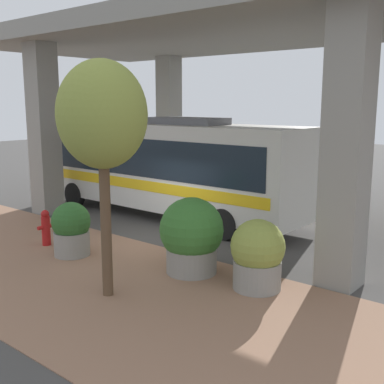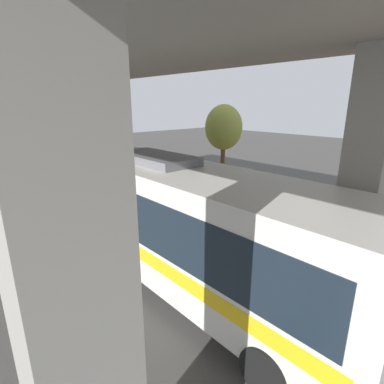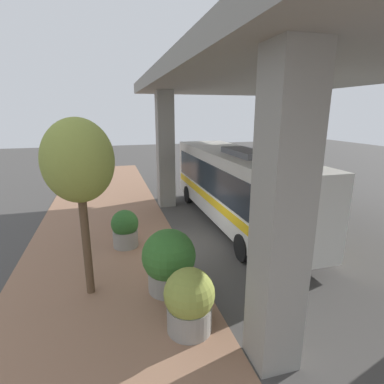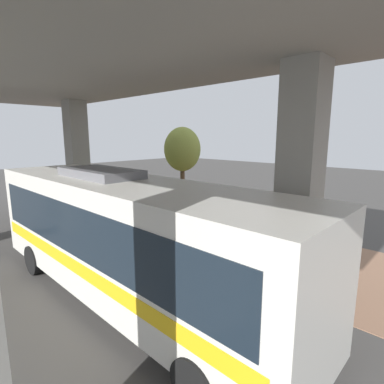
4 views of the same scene
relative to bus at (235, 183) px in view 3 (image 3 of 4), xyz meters
name	(u,v)px [view 3 (image 3 of 4)]	position (x,y,z in m)	size (l,w,h in m)	color
ground_plane	(183,248)	(-3.11, -2.07, -2.01)	(80.00, 80.00, 0.00)	#474442
sidewalk_strip	(105,257)	(-6.11, -2.07, -2.00)	(6.00, 40.00, 0.02)	#936B51
overpass	(283,88)	(0.89, -2.07, 4.14)	(9.40, 19.77, 7.00)	gray
bus	(235,183)	(0.00, 0.00, 0.00)	(2.81, 11.20, 3.71)	silver
fire_hydrant	(125,222)	(-5.18, 0.09, -1.46)	(0.53, 0.25, 1.09)	#B21919
planter_front	(189,301)	(-4.08, -6.61, -1.19)	(1.25, 1.25, 1.65)	gray
planter_middle	(169,261)	(-4.20, -4.76, -1.05)	(1.60, 1.60, 1.93)	gray
planter_back	(125,229)	(-5.27, -1.30, -1.24)	(1.07, 1.07, 1.53)	gray
street_tree_near	(78,162)	(-6.50, -4.25, 1.93)	(1.90, 1.90, 5.13)	brown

